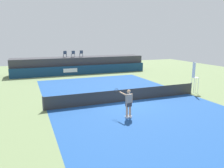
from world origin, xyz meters
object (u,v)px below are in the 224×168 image
(tennis_player, at_px, (128,103))
(spectator_chair_left, at_px, (73,54))
(umpire_chair, at_px, (194,76))
(tennis_ball, at_px, (159,94))
(spectator_chair_center, at_px, (81,53))
(net_post_near, at_px, (43,104))
(spectator_chair_far_left, at_px, (65,54))
(net_post_far, at_px, (191,88))

(tennis_player, bearing_deg, spectator_chair_left, 88.43)
(spectator_chair_left, xyz_separation_m, umpire_chair, (7.44, -15.01, -1.11))
(tennis_player, relative_size, tennis_ball, 26.03)
(spectator_chair_center, xyz_separation_m, tennis_player, (-1.69, -18.49, -1.73))
(net_post_near, bearing_deg, spectator_chair_far_left, 74.56)
(spectator_chair_far_left, distance_m, spectator_chair_left, 1.09)
(spectator_chair_left, xyz_separation_m, net_post_far, (7.15, -15.03, -2.19))
(spectator_chair_center, bearing_deg, spectator_chair_far_left, -175.64)
(spectator_chair_far_left, xyz_separation_m, tennis_ball, (5.58, -14.15, -2.66))
(net_post_near, bearing_deg, tennis_player, -34.30)
(umpire_chair, bearing_deg, spectator_chair_far_left, 119.55)
(net_post_far, bearing_deg, spectator_chair_far_left, 118.65)
(umpire_chair, distance_m, tennis_player, 8.61)
(net_post_far, distance_m, tennis_ball, 2.85)
(tennis_ball, bearing_deg, spectator_chair_center, 102.98)
(umpire_chair, relative_size, net_post_far, 2.76)
(net_post_far, height_order, tennis_ball, net_post_far)
(spectator_chair_far_left, height_order, spectator_chair_center, same)
(spectator_chair_far_left, bearing_deg, spectator_chair_left, -2.34)
(net_post_far, xyz_separation_m, tennis_ball, (-2.66, 0.92, -0.46))
(umpire_chair, height_order, tennis_ball, umpire_chair)
(spectator_chair_left, height_order, net_post_far, spectator_chair_left)
(net_post_near, relative_size, tennis_ball, 14.71)
(net_post_near, bearing_deg, umpire_chair, 0.10)
(umpire_chair, xyz_separation_m, net_post_far, (-0.30, -0.02, -1.09))
(net_post_far, bearing_deg, umpire_chair, 4.11)
(spectator_chair_far_left, xyz_separation_m, net_post_near, (-4.16, -15.08, -2.19))
(tennis_ball, bearing_deg, tennis_player, -140.15)
(spectator_chair_center, height_order, tennis_player, spectator_chair_center)
(spectator_chair_far_left, distance_m, net_post_far, 17.32)
(net_post_near, relative_size, tennis_player, 0.56)
(spectator_chair_far_left, xyz_separation_m, tennis_player, (0.59, -18.32, -1.73))
(tennis_player, bearing_deg, net_post_far, 22.98)
(spectator_chair_far_left, distance_m, net_post_near, 15.79)
(spectator_chair_far_left, height_order, tennis_ball, spectator_chair_far_left)
(umpire_chair, distance_m, net_post_near, 12.75)
(spectator_chair_left, relative_size, tennis_ball, 13.06)
(tennis_ball, bearing_deg, net_post_far, -19.15)
(umpire_chair, bearing_deg, tennis_ball, 163.05)
(spectator_chair_far_left, height_order, spectator_chair_left, same)
(tennis_player, bearing_deg, net_post_near, 145.70)
(spectator_chair_far_left, xyz_separation_m, spectator_chair_center, (2.28, 0.17, 0.00))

